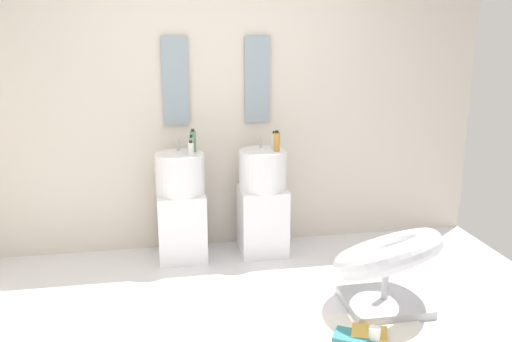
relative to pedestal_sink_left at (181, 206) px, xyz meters
name	(u,v)px	position (x,y,z in m)	size (l,w,h in m)	color
ground_plane	(249,338)	(0.35, -1.33, -0.49)	(4.80, 3.60, 0.04)	silver
rear_partition	(216,102)	(0.35, 0.32, 0.83)	(4.80, 0.10, 2.60)	beige
pedestal_sink_left	(181,206)	(0.00, 0.00, 0.00)	(0.41, 0.41, 1.02)	white
pedestal_sink_right	(263,202)	(0.70, 0.00, 0.00)	(0.41, 0.41, 1.02)	white
vanity_mirror_left	(176,81)	(0.00, 0.25, 1.02)	(0.22, 0.03, 0.74)	#8C9EA8
vanity_mirror_right	(257,80)	(0.70, 0.25, 1.02)	(0.22, 0.03, 0.74)	#8C9EA8
lounge_chair	(387,261)	(1.37, -1.12, -0.12)	(1.09, 1.09, 0.65)	#B7BABF
area_rug	(350,342)	(0.97, -1.52, -0.46)	(1.09, 0.66, 0.01)	white
magazine_ochre	(369,333)	(1.11, -1.49, -0.44)	(0.22, 0.17, 0.03)	gold
magazine_teal	(356,337)	(1.01, -1.51, -0.44)	(0.28, 0.16, 0.02)	teal
coffee_mug	(375,335)	(1.11, -1.56, -0.41)	(0.07, 0.07, 0.10)	white
soap_bottle_grey	(191,145)	(0.10, 0.01, 0.53)	(0.04, 0.04, 0.15)	#99999E
soap_bottle_clear	(274,141)	(0.80, 0.02, 0.53)	(0.04, 0.04, 0.16)	silver
soap_bottle_green	(193,141)	(0.12, 0.06, 0.54)	(0.05, 0.05, 0.19)	#59996B
soap_bottle_amber	(277,142)	(0.81, -0.05, 0.54)	(0.05, 0.05, 0.18)	#C68C38
soap_bottle_white	(191,148)	(0.09, -0.07, 0.51)	(0.05, 0.05, 0.12)	white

